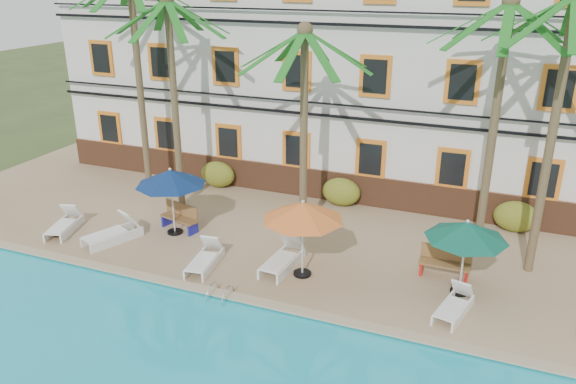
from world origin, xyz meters
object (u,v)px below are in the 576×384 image
at_px(bench_left, 181,217).
at_px(umbrella_blue, 171,178).
at_px(palm_d, 498,94).
at_px(umbrella_green, 467,231).
at_px(palm_b, 172,74).
at_px(pool_ladder, 220,296).
at_px(palm_a, 137,55).
at_px(palm_e, 558,100).
at_px(umbrella_red, 303,212).
at_px(lounger_e, 454,305).
at_px(lounger_c, 205,259).
at_px(lounger_b, 113,233).
at_px(lounger_d, 283,258).
at_px(palm_c, 304,102).
at_px(bench_right, 445,262).
at_px(lounger_a, 65,224).

bearing_deg(bench_left, umbrella_blue, -95.49).
xyz_separation_m(palm_d, umbrella_green, (-0.26, -2.89, -3.20)).
bearing_deg(palm_b, pool_ladder, -49.56).
relative_size(palm_a, palm_e, 1.06).
relative_size(umbrella_red, lounger_e, 1.38).
bearing_deg(lounger_c, lounger_b, 173.65).
bearing_deg(lounger_d, palm_a, 153.21).
bearing_deg(lounger_d, palm_c, 97.13).
height_order(palm_b, bench_right, palm_b).
height_order(palm_c, umbrella_green, palm_c).
relative_size(umbrella_blue, lounger_e, 1.36).
height_order(palm_b, lounger_a, palm_b).
bearing_deg(umbrella_green, umbrella_blue, 177.85).
relative_size(umbrella_blue, umbrella_red, 0.99).
bearing_deg(umbrella_blue, palm_e, 8.76).
relative_size(lounger_d, bench_right, 1.33).
height_order(lounger_a, lounger_b, lounger_b).
height_order(umbrella_red, umbrella_green, umbrella_red).
height_order(palm_c, lounger_b, palm_c).
bearing_deg(lounger_c, umbrella_blue, 141.93).
bearing_deg(lounger_a, palm_b, 54.59).
relative_size(palm_b, palm_e, 0.96).
height_order(umbrella_red, lounger_c, umbrella_red).
bearing_deg(palm_a, lounger_b, -70.64).
xyz_separation_m(palm_c, palm_d, (5.78, 0.75, 0.53)).
distance_m(palm_b, lounger_b, 5.95).
height_order(umbrella_green, lounger_d, umbrella_green).
height_order(palm_b, palm_d, palm_d).
bearing_deg(umbrella_blue, umbrella_red, -11.67).
xyz_separation_m(lounger_a, lounger_e, (13.21, -0.17, -0.02)).
bearing_deg(palm_a, bench_left, -39.60).
xyz_separation_m(palm_d, umbrella_red, (-4.75, -3.58, -3.06)).
bearing_deg(umbrella_blue, palm_b, 116.09).
height_order(umbrella_green, lounger_e, umbrella_green).
distance_m(lounger_c, lounger_e, 7.41).
distance_m(umbrella_red, lounger_a, 8.94).
bearing_deg(palm_c, pool_ladder, -97.99).
bearing_deg(palm_a, bench_right, -11.59).
xyz_separation_m(umbrella_blue, bench_right, (9.09, 0.44, -1.58)).
height_order(bench_left, bench_right, same).
bearing_deg(lounger_b, bench_right, 9.22).
xyz_separation_m(palm_b, umbrella_green, (10.71, -2.60, -3.13)).
bearing_deg(lounger_c, lounger_a, 176.21).
bearing_deg(umbrella_blue, umbrella_green, -2.15).
xyz_separation_m(palm_a, umbrella_red, (8.19, -3.99, -3.48)).
xyz_separation_m(palm_a, palm_e, (14.49, -1.17, -0.28)).
height_order(palm_a, umbrella_red, palm_a).
distance_m(palm_a, lounger_e, 14.41).
xyz_separation_m(lounger_d, bench_right, (4.67, 1.29, 0.17)).
distance_m(lounger_b, lounger_e, 11.17).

